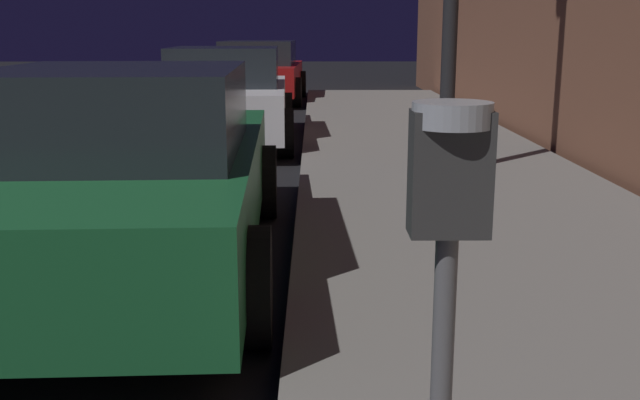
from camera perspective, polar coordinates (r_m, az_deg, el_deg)
parking_meter at (r=1.81m, az=9.84°, el=-2.86°), size 0.19×0.19×1.35m
car_green at (r=5.27m, az=-14.76°, el=2.07°), size 2.18×4.57×1.43m
car_white at (r=11.09m, az=-7.27°, el=7.90°), size 2.09×4.19×1.43m
car_red at (r=17.79m, az=-4.73°, el=9.90°), size 2.19×4.26×1.43m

